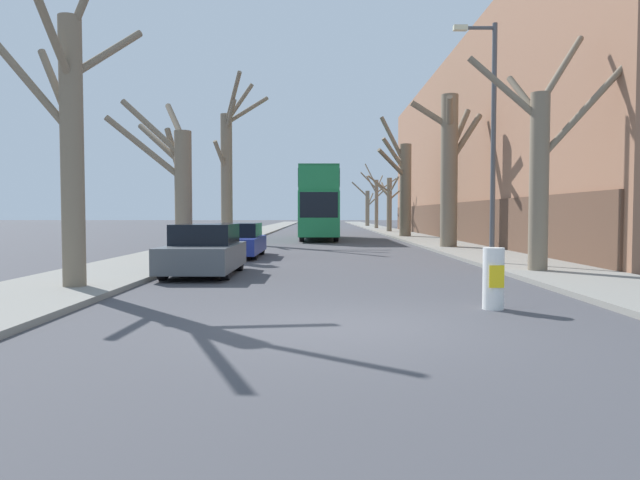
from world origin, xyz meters
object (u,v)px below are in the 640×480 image
Objects in this scene: street_tree_right_1 at (448,166)px; traffic_bollard at (491,278)px; street_tree_right_2 at (402,185)px; street_tree_right_0 at (538,165)px; street_tree_left_0 at (69,136)px; parked_car_0 at (202,251)px; parked_car_1 at (236,241)px; street_tree_right_3 at (387,201)px; street_tree_left_1 at (175,179)px; lamp_post at (488,131)px; street_tree_right_5 at (366,206)px; street_tree_right_4 at (374,199)px; street_tree_left_2 at (226,167)px; double_decker_bus at (317,200)px.

traffic_bollard is at bearing -100.27° from street_tree_right_1.
street_tree_right_2 is 7.85× the size of traffic_bollard.
street_tree_left_0 is at bearing -162.63° from street_tree_right_0.
parked_car_0 is 6.61m from parked_car_1.
street_tree_left_1 is at bearing -111.88° from street_tree_right_3.
street_tree_right_2 reaches higher than traffic_bollard.
parked_car_1 is (2.15, 10.03, -2.73)m from street_tree_left_0.
street_tree_left_0 is 1.06× the size of street_tree_right_0.
lamp_post is at bearing -91.19° from street_tree_right_2.
street_tree_right_5 is at bearing 77.41° from street_tree_left_1.
street_tree_right_3 is 0.86× the size of street_tree_right_5.
parked_car_0 is (-9.45, -11.75, -3.34)m from street_tree_right_1.
street_tree_left_0 reaches higher than street_tree_right_0.
street_tree_right_3 is 11.56m from street_tree_right_4.
street_tree_left_0 is 9.19m from traffic_bollard.
parked_car_1 is at bearing -100.12° from street_tree_right_5.
street_tree_right_3 is (0.41, 11.71, -0.82)m from street_tree_right_2.
lamp_post is (10.68, -14.09, 0.00)m from street_tree_left_2.
street_tree_right_2 is at bearing 84.65° from traffic_bollard.
street_tree_right_4 is at bearing 86.57° from traffic_bollard.
traffic_bollard is at bearing -117.55° from street_tree_right_0.
street_tree_right_0 is 11.61m from parked_car_1.
street_tree_right_4 reaches higher than parked_car_0.
street_tree_right_0 is at bearing -90.17° from street_tree_right_4.
street_tree_right_5 is at bearing 89.30° from street_tree_right_2.
street_tree_right_4 is (0.37, 23.26, -0.34)m from street_tree_right_2.
street_tree_right_0 reaches higher than parked_car_0.
traffic_bollard is at bearing -42.31° from parked_car_0.
street_tree_right_5 is 54.50m from parked_car_1.
lamp_post reaches higher than parked_car_0.
parked_car_1 is (-9.36, 6.43, -2.42)m from street_tree_right_0.
lamp_post is (11.08, -4.01, 1.27)m from street_tree_left_1.
parked_car_0 is 3.68× the size of traffic_bollard.
street_tree_right_3 is at bearing 89.78° from street_tree_right_1.
street_tree_right_1 is 1.64× the size of parked_car_1.
parked_car_0 is at bearing 57.85° from street_tree_left_0.
street_tree_left_1 reaches higher than parked_car_0.
lamp_post is (-0.77, -9.13, 0.33)m from street_tree_right_1.
street_tree_right_0 is 6.34× the size of traffic_bollard.
parked_car_1 is (2.41, -0.02, -2.43)m from street_tree_left_1.
street_tree_right_4 is at bearing 78.79° from parked_car_0.
street_tree_right_5 is at bearing 75.11° from street_tree_left_2.
street_tree_right_2 reaches higher than parked_car_0.
street_tree_right_0 is 60.04m from street_tree_right_5.
traffic_bollard is at bearing -15.26° from street_tree_left_0.
street_tree_left_0 is 64.72m from street_tree_right_5.
street_tree_right_5 is 57.63m from lamp_post.
street_tree_right_0 is at bearing -89.46° from street_tree_right_2.
double_decker_bus is at bearing -114.19° from street_tree_right_3.
street_tree_left_2 is at bearing -120.41° from street_tree_right_3.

